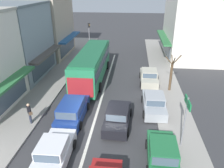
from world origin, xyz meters
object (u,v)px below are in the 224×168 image
at_px(sedan_queue_gap_filler, 53,153).
at_px(parked_hatchback_kerb_front, 162,154).
at_px(city_bus, 92,63).
at_px(parked_sedan_kerb_third, 149,77).
at_px(sedan_behind_bus_mid, 118,117).
at_px(street_tree_right, 171,74).
at_px(pedestrian_with_handbag_near, 29,112).
at_px(traffic_light_downstreet, 89,32).
at_px(wagon_adjacent_lane_lead, 72,111).
at_px(parked_sedan_kerb_second, 154,103).
at_px(directional_road_sign, 186,112).

xyz_separation_m(sedan_queue_gap_filler, parked_hatchback_kerb_front, (6.27, 0.57, 0.05)).
distance_m(city_bus, parked_sedan_kerb_third, 6.25).
relative_size(sedan_behind_bus_mid, parked_hatchback_kerb_front, 1.15).
relative_size(street_tree_right, pedestrian_with_handbag_near, 2.28).
bearing_deg(traffic_light_downstreet, wagon_adjacent_lane_lead, -82.69).
xyz_separation_m(city_bus, sedan_queue_gap_filler, (0.01, -12.42, -1.22)).
bearing_deg(city_bus, parked_hatchback_kerb_front, -62.05).
distance_m(traffic_light_downstreet, street_tree_right, 17.48).
bearing_deg(sedan_queue_gap_filler, city_bus, 90.07).
bearing_deg(wagon_adjacent_lane_lead, street_tree_right, 35.20).
bearing_deg(pedestrian_with_handbag_near, parked_hatchback_kerb_front, -17.77).
xyz_separation_m(sedan_behind_bus_mid, parked_sedan_kerb_second, (2.82, 2.32, 0.00)).
bearing_deg(traffic_light_downstreet, sedan_behind_bus_mid, -73.15).
relative_size(parked_hatchback_kerb_front, parked_sedan_kerb_second, 0.88).
bearing_deg(directional_road_sign, pedestrian_with_handbag_near, 172.33).
height_order(sedan_behind_bus_mid, directional_road_sign, directional_road_sign).
relative_size(sedan_behind_bus_mid, traffic_light_downstreet, 1.02).
bearing_deg(parked_hatchback_kerb_front, parked_sedan_kerb_third, 90.83).
bearing_deg(parked_sedan_kerb_second, parked_hatchback_kerb_front, -89.60).
bearing_deg(parked_sedan_kerb_third, parked_hatchback_kerb_front, -89.17).
height_order(sedan_queue_gap_filler, street_tree_right, street_tree_right).
distance_m(sedan_behind_bus_mid, parked_sedan_kerb_second, 3.65).
bearing_deg(parked_hatchback_kerb_front, street_tree_right, 79.75).
relative_size(traffic_light_downstreet, street_tree_right, 1.13).
bearing_deg(street_tree_right, directional_road_sign, -92.61).
xyz_separation_m(city_bus, wagon_adjacent_lane_lead, (-0.10, -7.84, -1.14)).
bearing_deg(pedestrian_with_handbag_near, traffic_light_downstreet, 88.84).
distance_m(sedan_queue_gap_filler, parked_hatchback_kerb_front, 6.30).
bearing_deg(wagon_adjacent_lane_lead, sedan_queue_gap_filler, -88.58).
height_order(wagon_adjacent_lane_lead, directional_road_sign, directional_road_sign).
xyz_separation_m(city_bus, parked_hatchback_kerb_front, (6.29, -11.85, -1.17)).
height_order(traffic_light_downstreet, street_tree_right, traffic_light_downstreet).
distance_m(parked_sedan_kerb_third, street_tree_right, 2.87).
height_order(parked_hatchback_kerb_front, pedestrian_with_handbag_near, pedestrian_with_handbag_near).
bearing_deg(parked_sedan_kerb_second, parked_sedan_kerb_third, 91.28).
bearing_deg(parked_hatchback_kerb_front, pedestrian_with_handbag_near, 162.23).
bearing_deg(sedan_behind_bus_mid, directional_road_sign, -26.20).
distance_m(city_bus, directional_road_sign, 12.88).
height_order(sedan_behind_bus_mid, parked_sedan_kerb_third, same).
bearing_deg(traffic_light_downstreet, sedan_queue_gap_filler, -83.80).
height_order(wagon_adjacent_lane_lead, sedan_behind_bus_mid, wagon_adjacent_lane_lead).
bearing_deg(sedan_queue_gap_filler, parked_sedan_kerb_third, 63.30).
bearing_deg(parked_sedan_kerb_third, parked_sedan_kerb_second, -88.72).
bearing_deg(directional_road_sign, wagon_adjacent_lane_lead, 162.42).
relative_size(wagon_adjacent_lane_lead, parked_sedan_kerb_third, 1.07).
relative_size(parked_hatchback_kerb_front, parked_sedan_kerb_third, 0.89).
distance_m(wagon_adjacent_lane_lead, parked_sedan_kerb_second, 6.64).
xyz_separation_m(parked_sedan_kerb_second, pedestrian_with_handbag_near, (-9.27, -2.97, 0.40)).
bearing_deg(traffic_light_downstreet, parked_sedan_kerb_third, -53.96).
distance_m(wagon_adjacent_lane_lead, parked_sedan_kerb_third, 9.79).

